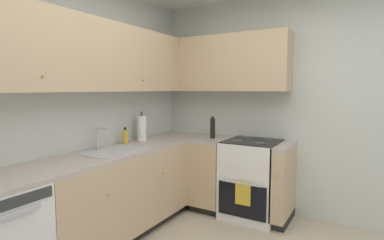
{
  "coord_description": "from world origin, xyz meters",
  "views": [
    {
      "loc": [
        -1.74,
        -0.7,
        1.5
      ],
      "look_at": [
        0.99,
        0.91,
        1.17
      ],
      "focal_mm": 28.41,
      "sensor_mm": 36.0,
      "label": 1
    }
  ],
  "objects_px": {
    "soap_bottle": "(125,136)",
    "oil_bottle": "(213,128)",
    "oven_range": "(252,178)",
    "paper_towel_roll": "(142,128)"
  },
  "relations": [
    {
      "from": "paper_towel_roll",
      "to": "oil_bottle",
      "type": "distance_m",
      "value": 0.87
    },
    {
      "from": "oil_bottle",
      "to": "paper_towel_roll",
      "type": "bearing_deg",
      "value": 131.01
    },
    {
      "from": "soap_bottle",
      "to": "oil_bottle",
      "type": "relative_size",
      "value": 0.68
    },
    {
      "from": "soap_bottle",
      "to": "paper_towel_roll",
      "type": "xyz_separation_m",
      "value": [
        0.26,
        -0.02,
        0.07
      ]
    },
    {
      "from": "oven_range",
      "to": "soap_bottle",
      "type": "relative_size",
      "value": 5.66
    },
    {
      "from": "oven_range",
      "to": "oil_bottle",
      "type": "relative_size",
      "value": 3.85
    },
    {
      "from": "soap_bottle",
      "to": "paper_towel_roll",
      "type": "bearing_deg",
      "value": -4.41
    },
    {
      "from": "oil_bottle",
      "to": "soap_bottle",
      "type": "bearing_deg",
      "value": 140.87
    },
    {
      "from": "oven_range",
      "to": "oil_bottle",
      "type": "xyz_separation_m",
      "value": [
        -0.02,
        0.51,
        0.56
      ]
    },
    {
      "from": "oven_range",
      "to": "soap_bottle",
      "type": "bearing_deg",
      "value": 125.5
    }
  ]
}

